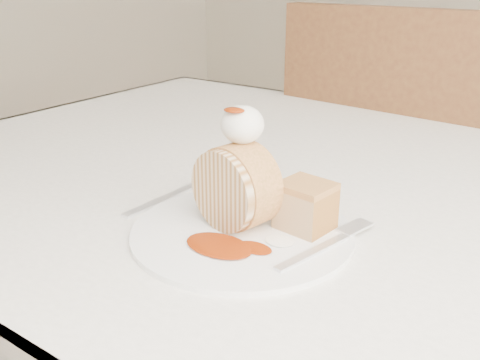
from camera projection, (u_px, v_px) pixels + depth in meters
The scene contains 10 objects.
table at pixel (358, 247), 0.73m from camera, with size 1.40×0.90×0.75m.
chair_far at pixel (393, 187), 1.25m from camera, with size 0.48×0.48×0.95m.
plate at pixel (242, 232), 0.57m from camera, with size 0.24×0.24×0.01m, color white.
roulade_slice at pixel (236, 187), 0.56m from camera, with size 0.09×0.09×0.05m, color #CBB28D.
cake_chunk at pixel (305, 209), 0.57m from camera, with size 0.05×0.05×0.04m, color #CA814C.
whipped_cream at pixel (242, 125), 0.55m from camera, with size 0.05×0.05×0.04m, color white.
caramel_drizzle at pixel (234, 105), 0.54m from camera, with size 0.02×0.02×0.01m, color maroon.
caramel_pool at pixel (219, 245), 0.53m from camera, with size 0.07×0.05×0.00m, color maroon, non-canonical shape.
fork at pixel (313, 252), 0.52m from camera, with size 0.02×0.14×0.00m, color silver.
spoon at pixel (162, 200), 0.65m from camera, with size 0.02×0.15×0.00m, color silver.
Camera 1 is at (0.24, -0.42, 1.01)m, focal length 40.00 mm.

